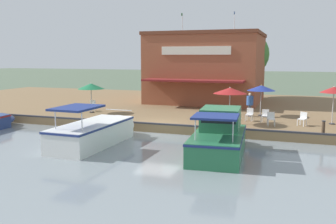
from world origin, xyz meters
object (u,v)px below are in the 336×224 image
Objects in this scene: mooring_post at (323,127)px; cafe_chair_facing_river at (265,115)px; waterfront_restaurant at (207,68)px; patio_umbrella_mid_patio_left at (334,90)px; person_at_quay_edge at (250,102)px; patio_umbrella_back_row at (230,91)px; cafe_chair_far_corner_seat at (271,118)px; tree_downstream_bank at (245,55)px; cafe_chair_back_row_seat at (303,118)px; cafe_chair_under_first_umbrella at (92,105)px; motorboat_outer_channel at (98,131)px; patio_umbrella_far_corner at (91,86)px; motorboat_second_along at (220,136)px; patio_umbrella_by_entrance at (261,88)px; cafe_chair_beside_entrance at (250,114)px.

cafe_chair_facing_river is at bearing -129.33° from mooring_post.
patio_umbrella_mid_patio_left is at bearing 47.28° from waterfront_restaurant.
person_at_quay_edge is (8.19, 5.09, -2.17)m from waterfront_restaurant.
patio_umbrella_back_row is 0.97× the size of patio_umbrella_mid_patio_left.
cafe_chair_far_corner_seat is 17.02m from tree_downstream_bank.
cafe_chair_under_first_umbrella is at bearing -94.93° from cafe_chair_back_row_seat.
patio_umbrella_back_row is at bearing 130.85° from motorboat_outer_channel.
patio_umbrella_far_corner reaches higher than cafe_chair_under_first_umbrella.
motorboat_outer_channel is 1.01× the size of tree_downstream_bank.
motorboat_second_along is (7.62, 11.74, -0.17)m from cafe_chair_under_first_umbrella.
cafe_chair_back_row_seat reaches higher than mooring_post.
patio_umbrella_mid_patio_left is 4.43m from cafe_chair_far_corner_seat.
waterfront_restaurant reaches higher than patio_umbrella_mid_patio_left.
cafe_chair_back_row_seat is at bearing 101.28° from patio_umbrella_back_row.
patio_umbrella_by_entrance reaches higher than mooring_post.
motorboat_outer_channel is 8.98× the size of mooring_post.
tree_downstream_bank is (-21.79, 5.09, 4.24)m from motorboat_outer_channel.
tree_downstream_bank is at bearing -166.52° from cafe_chair_far_corner_seat.
cafe_chair_facing_river and cafe_chair_far_corner_seat have the same top height.
patio_umbrella_mid_patio_left is 2.87× the size of cafe_chair_facing_river.
patio_umbrella_far_corner is at bearing -92.12° from cafe_chair_back_row_seat.
mooring_post is (4.98, 4.64, -0.68)m from person_at_quay_edge.
patio_umbrella_back_row is 16.49m from tree_downstream_bank.
patio_umbrella_mid_patio_left is at bearing 100.33° from cafe_chair_facing_river.
person_at_quay_edge reaches higher than cafe_chair_back_row_seat.
cafe_chair_far_corner_seat is at bearing 84.63° from patio_umbrella_far_corner.
patio_umbrella_by_entrance is 1.33× the size of person_at_quay_edge.
cafe_chair_facing_river is at bearing -157.52° from cafe_chair_far_corner_seat.
patio_umbrella_mid_patio_left is 2.87× the size of cafe_chair_beside_entrance.
mooring_post is at bearing 35.06° from patio_umbrella_by_entrance.
patio_umbrella_back_row reaches higher than cafe_chair_beside_entrance.
waterfront_restaurant is 4.48× the size of patio_umbrella_back_row.
waterfront_restaurant is at bearing -149.37° from cafe_chair_far_corner_seat.
patio_umbrella_by_entrance is 13.07m from cafe_chair_under_first_umbrella.
cafe_chair_back_row_seat and cafe_chair_beside_entrance have the same top height.
cafe_chair_facing_river is 10.88m from motorboat_outer_channel.
motorboat_second_along is at bearing 58.95° from patio_umbrella_far_corner.
cafe_chair_far_corner_seat is at bearing 22.48° from cafe_chair_facing_river.
patio_umbrella_by_entrance is 9.73m from motorboat_second_along.
patio_umbrella_by_entrance is 2.67× the size of cafe_chair_facing_river.
patio_umbrella_back_row is at bearing 4.50° from tree_downstream_bank.
cafe_chair_facing_river is 2.62m from person_at_quay_edge.
motorboat_outer_channel reaches higher than motorboat_second_along.
patio_umbrella_back_row is 5.96m from mooring_post.
cafe_chair_under_first_umbrella is at bearing -84.05° from person_at_quay_edge.
waterfront_restaurant is at bearing 172.91° from motorboat_outer_channel.
person_at_quay_edge is at bearing 177.43° from motorboat_second_along.
cafe_chair_facing_river is 1.10m from cafe_chair_beside_entrance.
motorboat_outer_channel reaches higher than cafe_chair_far_corner_seat.
cafe_chair_under_first_umbrella is 14.00m from motorboat_second_along.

